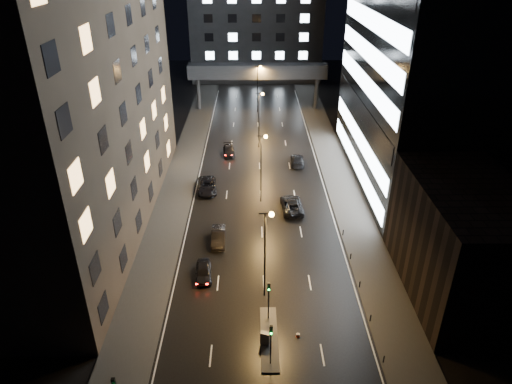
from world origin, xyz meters
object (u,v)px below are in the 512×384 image
(car_away_b, at_px, (219,237))
(car_toward_b, at_px, (297,160))
(utility_cabinet, at_px, (265,338))
(car_away_a, at_px, (204,272))
(car_away_d, at_px, (229,151))
(car_toward_a, at_px, (292,205))
(car_away_c, at_px, (207,186))

(car_away_b, relative_size, car_toward_b, 0.91)
(car_toward_b, bearing_deg, car_away_b, 64.91)
(car_toward_b, xyz_separation_m, utility_cabinet, (-6.43, -39.33, 0.05))
(car_away_a, xyz_separation_m, car_away_b, (1.21, 6.77, 0.07))
(car_away_d, height_order, utility_cabinet, utility_cabinet)
(car_away_d, distance_m, car_toward_a, 21.54)
(utility_cabinet, bearing_deg, car_away_c, 124.53)
(utility_cabinet, bearing_deg, car_toward_a, 99.78)
(car_away_c, xyz_separation_m, car_toward_b, (14.29, 9.27, -0.05))
(utility_cabinet, bearing_deg, car_toward_b, 100.59)
(car_away_b, distance_m, car_toward_b, 25.57)
(car_away_a, xyz_separation_m, car_toward_a, (10.85, 14.49, 0.10))
(car_away_a, distance_m, car_away_b, 6.88)
(car_away_a, relative_size, car_away_d, 0.89)
(car_toward_b, bearing_deg, utility_cabinet, 82.95)
(car_away_c, bearing_deg, car_away_b, -84.96)
(car_away_c, relative_size, car_away_d, 1.23)
(car_toward_a, xyz_separation_m, utility_cabinet, (-4.33, -24.33, -0.01))
(car_toward_a, bearing_deg, car_away_c, -28.76)
(car_away_a, relative_size, car_away_c, 0.72)
(car_away_a, height_order, car_away_b, car_away_b)
(car_toward_a, height_order, utility_cabinet, car_toward_a)
(car_away_d, bearing_deg, car_toward_a, -69.84)
(car_away_d, distance_m, utility_cabinet, 43.96)
(car_away_a, height_order, car_away_d, car_away_a)
(car_away_d, distance_m, car_toward_b, 12.39)
(car_away_a, bearing_deg, car_away_d, 81.70)
(car_away_a, distance_m, car_toward_b, 32.21)
(car_away_b, distance_m, car_away_d, 27.05)
(car_toward_a, height_order, car_toward_b, car_toward_a)
(car_away_b, xyz_separation_m, car_away_d, (0.12, 27.05, -0.10))
(car_away_b, xyz_separation_m, car_away_c, (-2.55, 13.45, 0.02))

